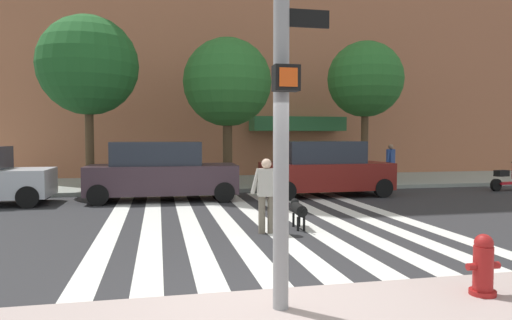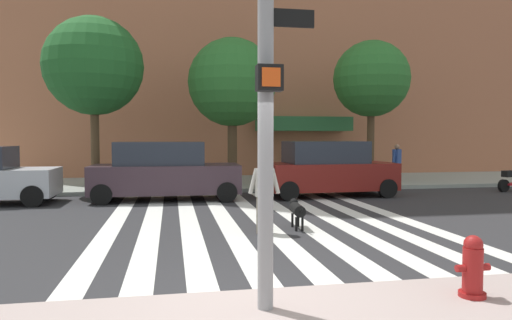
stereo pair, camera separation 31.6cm
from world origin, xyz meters
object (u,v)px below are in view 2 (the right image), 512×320
Objects in this scene: traffic_light_pole at (267,9)px; fire_hydrant at (473,267)px; street_tree_middle at (232,83)px; pedestrian_bystander at (397,161)px; pedestrian_dog_walker at (264,191)px; parked_car_third_in_line at (328,169)px; street_tree_further at (371,79)px; street_tree_nearest at (94,67)px; dog_on_leash at (297,209)px; parked_car_behind_first at (165,172)px.

traffic_light_pole is 7.59× the size of fire_hydrant.
pedestrian_bystander is at bearing -4.43° from street_tree_middle.
pedestrian_bystander is (7.51, 8.50, 0.15)m from pedestrian_dog_walker.
street_tree_further is at bearing 48.29° from parked_car_third_in_line.
traffic_light_pole reaches higher than pedestrian_bystander.
street_tree_nearest is at bearing 119.92° from pedestrian_dog_walker.
dog_on_leash is (0.85, 0.39, -0.48)m from pedestrian_dog_walker.
dog_on_leash is (-2.64, -5.40, -0.51)m from parked_car_third_in_line.
pedestrian_bystander is (8.44, 13.28, -2.44)m from traffic_light_pole.
street_tree_nearest is 1.04× the size of street_tree_further.
traffic_light_pole is 11.73m from parked_car_third_in_line.
street_tree_further is 3.75m from pedestrian_bystander.
street_tree_middle is at bearing 94.76° from fire_hydrant.
street_tree_further is (5.06, 14.20, 4.11)m from fire_hydrant.
street_tree_middle reaches higher than pedestrian_dog_walker.
parked_car_behind_first is (-3.85, 10.60, 0.43)m from fire_hydrant.
parked_car_behind_first is at bearing -157.99° from street_tree_further.
parked_car_third_in_line is 6.76m from pedestrian_dog_walker.
pedestrian_bystander is at bearing 66.21° from fire_hydrant.
traffic_light_pole is 0.90× the size of street_tree_nearest.
parked_car_third_in_line reaches higher than dog_on_leash.
traffic_light_pole is at bearing -95.87° from street_tree_middle.
street_tree_further is 3.76× the size of pedestrian_bystander.
street_tree_nearest is 5.82× the size of dog_on_leash.
parked_car_third_in_line is at bearing -131.71° from street_tree_further.
traffic_light_pole is 6.27m from dog_on_leash.
pedestrian_bystander is at bearing 34.02° from parked_car_third_in_line.
traffic_light_pole reaches higher than fire_hydrant.
parked_car_third_in_line is at bearing -145.98° from pedestrian_bystander.
street_tree_further is at bearing 22.01° from parked_car_behind_first.
street_tree_nearest is (-6.43, 13.14, 4.20)m from fire_hydrant.
street_tree_further reaches higher than pedestrian_bystander.
parked_car_behind_first is 6.23m from dog_on_leash.
parked_car_third_in_line is 6.07m from street_tree_further.
fire_hydrant is at bearing -63.90° from street_tree_nearest.
traffic_light_pole reaches higher than parked_car_behind_first.
pedestrian_dog_walker reaches higher than fire_hydrant.
street_tree_further reaches higher than parked_car_third_in_line.
parked_car_behind_first is 4.43× the size of dog_on_leash.
parked_car_behind_first is at bearing -164.42° from pedestrian_bystander.
traffic_light_pole is 1.28× the size of parked_car_third_in_line.
street_tree_middle reaches higher than dog_on_leash.
pedestrian_bystander is (12.30, 0.17, -3.64)m from street_tree_nearest.
street_tree_nearest reaches higher than street_tree_middle.
traffic_light_pole is at bearing -118.33° from street_tree_further.
traffic_light_pole is 5.26× the size of dog_on_leash.
pedestrian_dog_walker is at bearing 108.85° from fire_hydrant.
fire_hydrant is 11.29m from parked_car_behind_first.
pedestrian_bystander is (6.66, 8.11, 0.63)m from dog_on_leash.
pedestrian_bystander is (4.02, 2.71, 0.12)m from parked_car_third_in_line.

